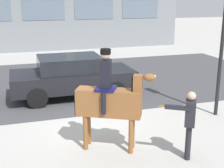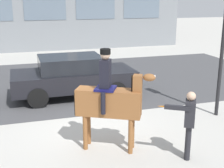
# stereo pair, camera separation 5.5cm
# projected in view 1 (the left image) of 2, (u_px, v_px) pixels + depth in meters

# --- Properties ---
(ground_plane) EXTENTS (80.00, 80.00, 0.00)m
(ground_plane) POSITION_uv_depth(u_px,v_px,m) (90.00, 122.00, 9.19)
(ground_plane) COLOR #B2AFA8
(road_surface) EXTENTS (19.24, 8.50, 0.01)m
(road_surface) POSITION_uv_depth(u_px,v_px,m) (65.00, 81.00, 13.55)
(road_surface) COLOR #444447
(road_surface) RESTS_ON ground_plane
(mounted_horse_lead) EXTENTS (1.76, 1.13, 2.44)m
(mounted_horse_lead) POSITION_uv_depth(u_px,v_px,m) (110.00, 100.00, 7.26)
(mounted_horse_lead) COLOR brown
(mounted_horse_lead) RESTS_ON ground_plane
(pedestrian_bystander) EXTENTS (0.91, 0.47, 1.59)m
(pedestrian_bystander) POSITION_uv_depth(u_px,v_px,m) (189.00, 120.00, 6.91)
(pedestrian_bystander) COLOR #232328
(pedestrian_bystander) RESTS_ON ground_plane
(street_car_near_lane) EXTENTS (4.40, 1.96, 1.51)m
(street_car_near_lane) POSITION_uv_depth(u_px,v_px,m) (72.00, 76.00, 11.32)
(street_car_near_lane) COLOR black
(street_car_near_lane) RESTS_ON ground_plane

